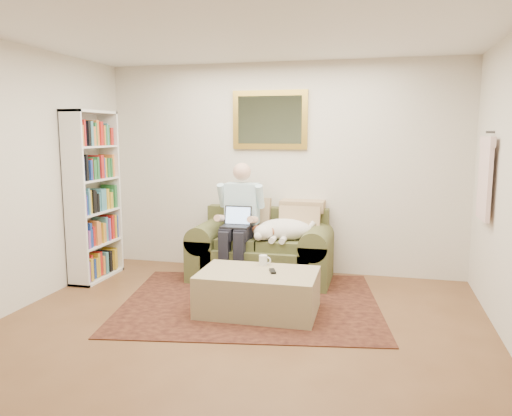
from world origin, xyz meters
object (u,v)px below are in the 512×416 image
at_px(seated_man, 238,223).
at_px(coffee_mug, 263,260).
at_px(sofa, 262,255).
at_px(sleeping_dog, 285,229).
at_px(laptop, 237,221).
at_px(bookshelf, 93,196).
at_px(ottoman, 258,292).

xyz_separation_m(seated_man, coffee_mug, (0.47, -0.72, -0.23)).
relative_size(sofa, sleeping_dog, 2.43).
bearing_deg(sleeping_dog, laptop, -166.36).
xyz_separation_m(sofa, seated_man, (-0.25, -0.15, 0.41)).
bearing_deg(seated_man, laptop, -90.00).
bearing_deg(sofa, coffee_mug, -75.87).
distance_m(coffee_mug, bookshelf, 2.28).
relative_size(ottoman, coffee_mug, 11.33).
relative_size(seated_man, laptop, 4.33).
distance_m(sofa, bookshelf, 2.13).
height_order(laptop, coffee_mug, laptop).
relative_size(sofa, bookshelf, 0.83).
relative_size(sofa, laptop, 5.15).
distance_m(ottoman, coffee_mug, 0.36).
bearing_deg(sleeping_dog, sofa, 164.26).
bearing_deg(ottoman, sofa, 101.58).
distance_m(laptop, ottoman, 1.16).
bearing_deg(sleeping_dog, seated_man, -172.87).
distance_m(seated_man, bookshelf, 1.76).
height_order(sleeping_dog, coffee_mug, sleeping_dog).
bearing_deg(sofa, seated_man, -148.55).
bearing_deg(laptop, seated_man, 90.00).
xyz_separation_m(sofa, ottoman, (0.23, -1.14, -0.08)).
bearing_deg(ottoman, sleeping_dog, 86.52).
bearing_deg(coffee_mug, bookshelf, 168.83).
bearing_deg(bookshelf, laptop, 7.73).
bearing_deg(seated_man, sofa, 31.45).
distance_m(ottoman, bookshelf, 2.42).
bearing_deg(seated_man, bookshelf, -170.16).
bearing_deg(coffee_mug, seated_man, 122.90).
distance_m(sofa, seated_man, 0.50).
height_order(sleeping_dog, ottoman, sleeping_dog).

